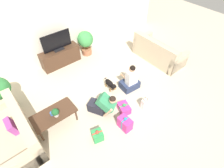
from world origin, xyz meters
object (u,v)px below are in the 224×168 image
object	(u,v)px
sofa_right	(158,52)
gift_box_b	(125,123)
person_sitting	(130,80)
tabletop_plant	(55,112)
dog	(110,84)
gift_box_a	(98,135)
person_kneeling	(103,105)
sofa_left	(14,134)
tv	(57,43)
tv_console	(61,57)
potted_plant_back_right	(86,41)
gift_box_c	(124,108)
gift_bag_a	(145,103)
coffee_table	(54,115)
mug	(52,114)

from	to	relation	value
sofa_right	gift_box_b	world-z (taller)	sofa_right
person_sitting	tabletop_plant	xyz separation A→B (m)	(-2.23, 0.15, 0.24)
dog	gift_box_a	world-z (taller)	dog
sofa_right	person_kneeling	world-z (taller)	sofa_right
sofa_left	tv	world-z (taller)	tv
person_kneeling	sofa_right	bearing A→B (deg)	-16.69
tv_console	person_kneeling	world-z (taller)	person_kneeling
potted_plant_back_right	gift_box_c	size ratio (longest dim) A/B	2.13
tabletop_plant	sofa_right	bearing A→B (deg)	3.69
tv	sofa_right	bearing A→B (deg)	-35.01
tv_console	gift_bag_a	bearing A→B (deg)	-75.09
potted_plant_back_right	gift_box_a	world-z (taller)	potted_plant_back_right
gift_box_c	dog	bearing A→B (deg)	75.91
tabletop_plant	dog	bearing A→B (deg)	4.88
gift_box_a	gift_bag_a	bearing A→B (deg)	-2.11
gift_box_a	gift_box_b	distance (m)	0.71
tv_console	dog	xyz separation A→B (m)	(0.53, -2.02, -0.07)
potted_plant_back_right	person_sitting	size ratio (longest dim) A/B	1.01
tv	potted_plant_back_right	distance (m)	1.04
tv_console	gift_box_a	world-z (taller)	tv_console
sofa_left	gift_box_b	bearing A→B (deg)	58.72
tv_console	tv	size ratio (longest dim) A/B	1.36
coffee_table	gift_box_b	size ratio (longest dim) A/B	2.56
gift_box_c	tv	bearing A→B (deg)	96.52
tv	potted_plant_back_right	bearing A→B (deg)	-2.87
tabletop_plant	gift_box_c	bearing A→B (deg)	-23.64
tv	dog	xyz separation A→B (m)	(0.53, -2.02, -0.62)
sofa_left	sofa_right	bearing A→B (deg)	90.08
gift_box_c	potted_plant_back_right	bearing A→B (deg)	76.39
gift_box_a	mug	world-z (taller)	mug
sofa_left	tv_console	world-z (taller)	sofa_left
tv	gift_bag_a	world-z (taller)	tv
gift_box_c	gift_bag_a	distance (m)	0.57
gift_box_b	mug	bearing A→B (deg)	138.23
gift_box_b	gift_bag_a	world-z (taller)	gift_box_b
tv_console	gift_box_a	bearing A→B (deg)	-102.63
dog	gift_box_c	xyz separation A→B (m)	(-0.20, -0.82, -0.12)
coffee_table	gift_bag_a	world-z (taller)	coffee_table
dog	gift_box_b	bearing A→B (deg)	-108.60
mug	tv	bearing A→B (deg)	58.72
potted_plant_back_right	gift_box_a	size ratio (longest dim) A/B	2.73
gift_box_c	tv_console	bearing A→B (deg)	96.52
coffee_table	tv_console	distance (m)	2.42
gift_box_b	person_sitting	bearing A→B (deg)	41.40
gift_box_b	gift_bag_a	distance (m)	0.83
mug	tabletop_plant	xyz separation A→B (m)	(0.06, -0.08, 0.08)
dog	gift_box_c	bearing A→B (deg)	-99.11
gift_bag_a	tabletop_plant	size ratio (longest dim) A/B	1.53
gift_box_b	gift_box_c	size ratio (longest dim) A/B	0.96
person_sitting	gift_box_a	bearing A→B (deg)	28.24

